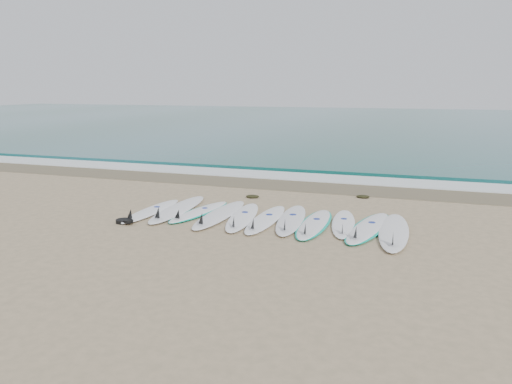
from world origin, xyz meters
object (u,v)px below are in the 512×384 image
(surfboard_0, at_px, (150,211))
(surfboard_10, at_px, (394,232))
(leash_coil, at_px, (124,221))
(surfboard_5, at_px, (265,219))

(surfboard_0, distance_m, surfboard_10, 5.58)
(surfboard_0, relative_size, leash_coil, 5.37)
(leash_coil, bearing_deg, surfboard_10, 10.14)
(surfboard_0, bearing_deg, surfboard_5, 3.07)
(surfboard_0, distance_m, leash_coil, 0.97)
(surfboard_0, height_order, leash_coil, surfboard_0)
(surfboard_10, height_order, leash_coil, surfboard_10)
(surfboard_0, height_order, surfboard_5, surfboard_5)
(leash_coil, bearing_deg, surfboard_5, 20.87)
(surfboard_0, relative_size, surfboard_5, 0.95)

